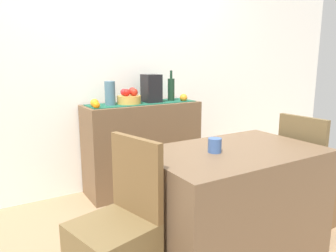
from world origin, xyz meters
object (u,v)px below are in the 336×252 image
chair_by_corner (309,190)px  coffee_maker (151,89)px  fruit_bowl (129,100)px  wine_bottle (171,89)px  ceramic_vase (110,94)px  dining_table (232,202)px  coffee_cup (215,145)px  sideboard_console (143,147)px

chair_by_corner → coffee_maker: bearing=119.1°
fruit_bowl → chair_by_corner: (0.99, -1.34, -0.68)m
fruit_bowl → wine_bottle: (0.48, 0.00, 0.08)m
ceramic_vase → coffee_maker: bearing=0.0°
dining_table → chair_by_corner: size_ratio=1.31×
dining_table → coffee_cup: (-0.15, 0.02, 0.42)m
coffee_maker → coffee_cup: (-0.26, -1.32, -0.25)m
wine_bottle → coffee_maker: (-0.23, 0.00, 0.02)m
fruit_bowl → coffee_cup: (-0.01, -1.32, -0.16)m
sideboard_console → dining_table: 1.34m
dining_table → wine_bottle: bearing=75.7°
fruit_bowl → dining_table: size_ratio=0.20×
sideboard_console → wine_bottle: 0.67m
coffee_maker → ceramic_vase: size_ratio=1.24×
sideboard_console → fruit_bowl: (-0.14, 0.00, 0.49)m
ceramic_vase → chair_by_corner: (1.19, -1.34, -0.75)m
wine_bottle → chair_by_corner: 1.62m
dining_table → chair_by_corner: 0.86m
coffee_cup → chair_by_corner: size_ratio=0.10×
coffee_maker → chair_by_corner: coffee_maker is taller
ceramic_vase → dining_table: size_ratio=0.20×
wine_bottle → chair_by_corner: wine_bottle is taller
dining_table → coffee_cup: coffee_cup is taller
dining_table → chair_by_corner: bearing=-0.1°
fruit_bowl → wine_bottle: 0.49m
ceramic_vase → coffee_cup: (0.18, -1.32, -0.23)m
fruit_bowl → chair_by_corner: bearing=-53.4°
coffee_maker → coffee_cup: size_ratio=3.07×
coffee_maker → ceramic_vase: bearing=180.0°
sideboard_console → ceramic_vase: (-0.34, 0.00, 0.56)m
chair_by_corner → ceramic_vase: bearing=131.5°
sideboard_console → coffee_cup: sideboard_console is taller
coffee_cup → coffee_maker: bearing=79.0°
coffee_maker → coffee_cup: coffee_maker is taller
wine_bottle → chair_by_corner: size_ratio=0.35×
ceramic_vase → dining_table: 1.52m
ceramic_vase → dining_table: ceramic_vase is taller
sideboard_console → fruit_bowl: 0.51m
sideboard_console → wine_bottle: (0.34, 0.00, 0.57)m
wine_bottle → ceramic_vase: (-0.68, 0.00, -0.01)m
wine_bottle → coffee_maker: 0.24m
chair_by_corner → coffee_cup: bearing=179.1°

